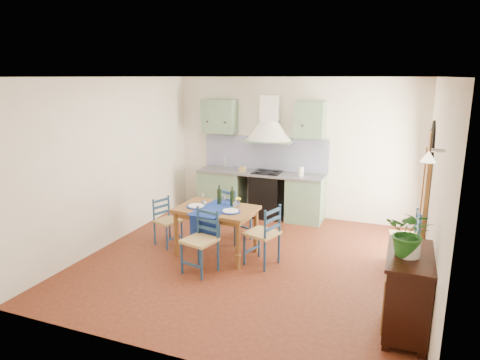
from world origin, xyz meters
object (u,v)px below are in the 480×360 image
at_px(dining_table, 216,213).
at_px(chair_near, 201,240).
at_px(potted_plant, 410,233).
at_px(sideboard, 407,290).

distance_m(dining_table, chair_near, 0.69).
xyz_separation_m(dining_table, potted_plant, (2.83, -1.26, 0.50)).
relative_size(dining_table, sideboard, 1.22).
bearing_deg(chair_near, sideboard, -10.70).
relative_size(chair_near, potted_plant, 1.79).
bearing_deg(dining_table, sideboard, -22.53).
height_order(chair_near, potted_plant, potted_plant).
bearing_deg(sideboard, chair_near, 169.30).
relative_size(sideboard, potted_plant, 2.01).
distance_m(dining_table, sideboard, 3.11).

